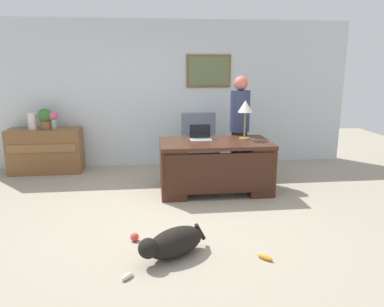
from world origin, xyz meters
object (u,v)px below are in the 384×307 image
(armchair, at_px, (200,147))
(laptop, at_px, (200,136))
(dog_toy_ball, at_px, (135,237))
(dog_lying, at_px, (173,243))
(desk, at_px, (215,165))
(vase_with_flowers, at_px, (53,117))
(vase_empty, at_px, (32,121))
(dog_toy_bone, at_px, (127,276))
(credenza, at_px, (46,151))
(desk_lamp, at_px, (245,109))
(person_standing, at_px, (239,127))
(potted_plant, at_px, (45,118))
(dog_toy_plush, at_px, (265,257))

(armchair, xyz_separation_m, laptop, (-0.10, -0.81, 0.36))
(laptop, xyz_separation_m, dog_toy_ball, (-0.97, -1.70, -0.79))
(dog_lying, xyz_separation_m, dog_toy_ball, (-0.40, 0.40, -0.11))
(dog_lying, height_order, laptop, laptop)
(desk, xyz_separation_m, dog_lying, (-0.77, -1.90, -0.27))
(vase_with_flowers, distance_m, vase_empty, 0.37)
(dog_toy_bone, bearing_deg, laptop, 67.61)
(desk, bearing_deg, dog_lying, -112.08)
(vase_empty, distance_m, dog_toy_ball, 3.55)
(desk, relative_size, credenza, 1.32)
(dog_toy_ball, relative_size, dog_toy_bone, 0.65)
(armchair, height_order, desk_lamp, desk_lamp)
(dog_lying, distance_m, dog_toy_bone, 0.57)
(person_standing, distance_m, laptop, 0.81)
(vase_with_flowers, bearing_deg, potted_plant, 180.00)
(vase_empty, xyz_separation_m, dog_toy_plush, (3.17, -3.45, -0.91))
(person_standing, xyz_separation_m, desk_lamp, (-0.03, -0.44, 0.36))
(person_standing, distance_m, dog_lying, 2.88)
(potted_plant, height_order, dog_toy_ball, potted_plant)
(potted_plant, bearing_deg, person_standing, -13.80)
(dog_toy_plush, bearing_deg, desk, 94.08)
(person_standing, xyz_separation_m, dog_toy_plush, (-0.35, -2.64, -0.87))
(armchair, distance_m, dog_toy_bone, 3.47)
(potted_plant, bearing_deg, desk, -26.41)
(laptop, height_order, potted_plant, potted_plant)
(laptop, bearing_deg, vase_with_flowers, 153.99)
(vase_empty, height_order, potted_plant, potted_plant)
(credenza, height_order, armchair, armchair)
(laptop, relative_size, dog_toy_ball, 3.41)
(armchair, distance_m, dog_toy_ball, 2.76)
(laptop, bearing_deg, credenza, 155.56)
(credenza, distance_m, desk_lamp, 3.64)
(armchair, relative_size, person_standing, 0.62)
(laptop, relative_size, dog_toy_bone, 2.23)
(credenza, xyz_separation_m, desk_lamp, (3.31, -1.25, 0.85))
(vase_with_flowers, relative_size, dog_toy_bone, 2.22)
(vase_with_flowers, xyz_separation_m, vase_empty, (-0.36, 0.00, -0.06))
(desk_lamp, bearing_deg, vase_with_flowers, 158.21)
(dog_lying, distance_m, vase_with_flowers, 3.88)
(laptop, bearing_deg, dog_toy_bone, -112.39)
(desk, distance_m, laptop, 0.50)
(vase_with_flowers, height_order, dog_toy_ball, vase_with_flowers)
(credenza, height_order, potted_plant, potted_plant)
(potted_plant, xyz_separation_m, dog_toy_plush, (2.94, -3.45, -0.97))
(desk, xyz_separation_m, vase_with_flowers, (-2.66, 1.39, 0.57))
(dog_lying, bearing_deg, potted_plant, 121.58)
(desk, distance_m, potted_plant, 3.17)
(laptop, height_order, dog_toy_ball, laptop)
(desk_lamp, bearing_deg, laptop, 175.48)
(credenza, bearing_deg, person_standing, -13.61)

